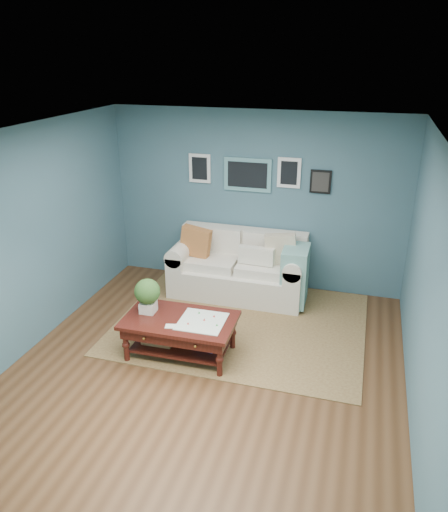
% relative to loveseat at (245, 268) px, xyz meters
% --- Properties ---
extents(room_shell, '(5.00, 5.02, 2.70)m').
position_rel_loveseat_xyz_m(room_shell, '(0.04, -1.97, 0.93)').
color(room_shell, brown).
rests_on(room_shell, ground).
extents(area_rug, '(3.30, 2.64, 0.01)m').
position_rel_loveseat_xyz_m(area_rug, '(0.18, -0.89, -0.42)').
color(area_rug, brown).
rests_on(area_rug, ground).
extents(loveseat, '(2.06, 0.93, 1.06)m').
position_rel_loveseat_xyz_m(loveseat, '(0.00, 0.00, 0.00)').
color(loveseat, white).
rests_on(loveseat, ground).
extents(coffee_table, '(1.35, 0.81, 0.94)m').
position_rel_loveseat_xyz_m(coffee_table, '(-0.42, -1.81, -0.01)').
color(coffee_table, black).
rests_on(coffee_table, ground).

